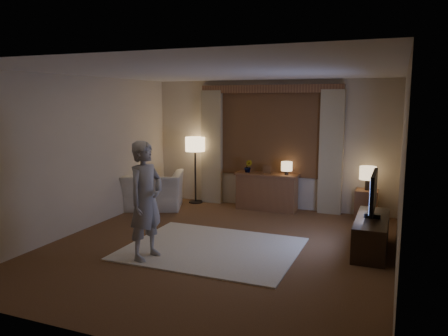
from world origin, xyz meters
The scene contains 13 objects.
room centered at (0.00, 0.50, 1.33)m, with size 5.04×5.54×2.64m.
rug centered at (-0.05, -0.12, 0.01)m, with size 2.50×2.00×0.02m, color #EDE6C8.
sideboard centered at (0.02, 2.50, 0.35)m, with size 1.20×0.40×0.70m, color brown.
picture_frame centered at (0.02, 2.50, 0.80)m, with size 0.16×0.02×0.20m, color brown.
plant centered at (-0.38, 2.50, 0.85)m, with size 0.17×0.13×0.30m, color #999999.
table_lamp_sideboard centered at (0.42, 2.50, 0.90)m, with size 0.22×0.22×0.30m.
floor_lamp centered at (-1.58, 2.50, 1.19)m, with size 0.41×0.41×1.42m.
armchair centered at (-2.14, 1.70, 0.37)m, with size 1.15×1.00×0.75m, color beige.
side_table centered at (1.95, 2.45, 0.28)m, with size 0.40×0.40×0.56m, color brown.
table_lamp_side centered at (1.95, 2.45, 0.87)m, with size 0.30×0.30×0.44m.
tv_stand centered at (2.15, 0.71, 0.25)m, with size 0.45×1.40×0.50m, color black.
tv centered at (2.15, 0.71, 0.87)m, with size 0.23×0.93×0.67m.
person centered at (-0.73, -0.82, 0.84)m, with size 0.60×0.39×1.64m, color #9F9A93.
Camera 1 is at (2.45, -5.84, 2.21)m, focal length 35.00 mm.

